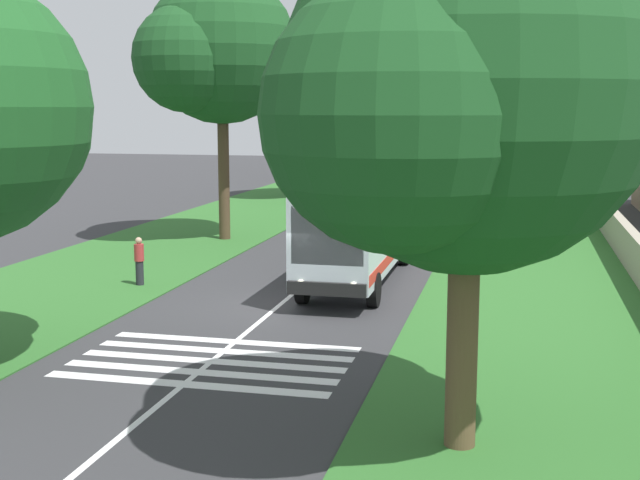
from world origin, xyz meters
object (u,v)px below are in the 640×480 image
Objects in this scene: roadside_tree_right_0 at (504,118)px; roadside_tree_right_1 at (476,113)px; roadside_tree_right_2 at (501,86)px; trailing_car_2 at (399,180)px; utility_pole at (472,146)px; roadside_tree_left_3 at (384,96)px; roadside_tree_right_3 at (457,95)px; trailing_car_0 at (422,203)px; roadside_tree_left_0 at (312,93)px; trailing_car_1 at (434,189)px; roadside_tree_right_4 at (493,74)px; pedestrian at (139,261)px; coach_bus at (361,222)px; roadside_tree_left_2 at (216,53)px; trailing_minibus_0 at (456,161)px; roadside_tree_left_1 at (369,101)px.

roadside_tree_right_1 is (-28.79, 1.08, 0.62)m from roadside_tree_right_0.
roadside_tree_right_1 is 17.16m from roadside_tree_right_2.
utility_pole is at bearing -165.68° from trailing_car_2.
roadside_tree_right_3 is (-72.38, -12.57, -0.95)m from roadside_tree_left_3.
trailing_car_0 is 0.41× the size of roadside_tree_left_0.
trailing_car_2 is 10.34m from roadside_tree_right_2.
trailing_car_1 is 8.58m from roadside_tree_right_4.
trailing_car_0 is 23.62m from pedestrian.
coach_bus is at bearing 16.57° from roadside_tree_right_3.
roadside_tree_left_2 is (-27.36, 4.77, 8.00)m from trailing_car_2.
trailing_minibus_0 is 0.58× the size of roadside_tree_left_0.
roadside_tree_left_0 reaches higher than roadside_tree_right_3.
trailing_car_0 is 0.50× the size of utility_pole.
roadside_tree_left_1 is 16.36m from roadside_tree_right_2.
roadside_tree_right_0 is 51.51m from pedestrian.
roadside_tree_right_3 is (-60.04, -4.17, 4.87)m from trailing_minibus_0.
trailing_car_2 is 38.10m from pedestrian.
roadside_tree_right_1 is (-26.92, -2.90, 4.34)m from trailing_minibus_0.
roadside_tree_right_1 is at bearing 176.72° from roadside_tree_right_2.
trailing_car_0 is at bearing 179.76° from trailing_minibus_0.
roadside_tree_left_3 is at bearing 0.02° from roadside_tree_left_2.
roadside_tree_left_2 is (-20.65, 8.10, 8.00)m from trailing_car_1.
roadside_tree_right_1 is at bearing -9.38° from coach_bus.
roadside_tree_left_2 reaches higher than pedestrian.
coach_bus is at bearing 173.52° from roadside_tree_right_2.
roadside_tree_left_2 reaches higher than roadside_tree_right_2.
pedestrian is (-50.02, 11.52, -4.35)m from roadside_tree_right_0.
roadside_tree_right_2 is (-22.24, -12.28, 0.42)m from roadside_tree_left_3.
roadside_tree_left_2 is (-37.62, 8.39, 7.12)m from trailing_minibus_0.
roadside_tree_left_2 is at bearing 46.26° from coach_bus.
coach_bus is at bearing -162.86° from roadside_tree_left_0.
roadside_tree_left_0 is 30.26m from pedestrian.
pedestrian is at bearing 174.09° from trailing_car_2.
utility_pole is (-10.33, -0.38, -1.37)m from roadside_tree_right_1.
pedestrian reaches higher than trailing_car_1.
roadside_tree_right_2 is (-11.76, 0.10, 2.52)m from roadside_tree_right_0.
trailing_car_2 is 11.61m from roadside_tree_left_0.
roadside_tree_left_1 is 1.16× the size of utility_pole.
roadside_tree_right_3 is at bearing -163.06° from roadside_tree_left_0.
trailing_car_1 is 7.49m from trailing_car_2.
roadside_tree_right_1 reaches higher than trailing_car_0.
roadside_tree_right_1 is at bearing -162.24° from trailing_car_1.
roadside_tree_right_0 is at bearing -130.22° from roadside_tree_left_3.
roadside_tree_right_4 is (10.41, -0.53, 2.50)m from roadside_tree_right_1.
trailing_minibus_0 is 48.74m from pedestrian.
pedestrian is (-60.49, -0.87, -6.46)m from roadside_tree_left_3.
roadside_tree_right_1 is at bearing -111.57° from trailing_car_0.
trailing_minibus_0 is at bearing 21.38° from roadside_tree_right_2.
roadside_tree_left_1 is 0.99× the size of roadside_tree_right_2.
roadside_tree_left_3 is at bearing -0.12° from roadside_tree_left_0.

